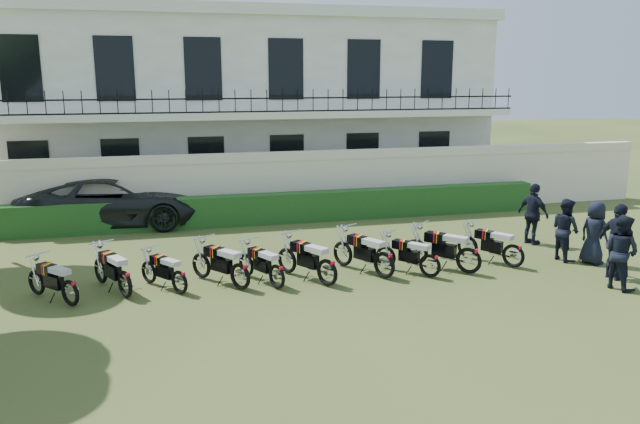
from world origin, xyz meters
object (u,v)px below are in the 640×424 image
at_px(motorcycle_6, 384,259).
at_px(officer_3, 594,233).
at_px(motorcycle_8, 469,254).
at_px(motorcycle_0, 70,287).
at_px(motorcycle_3, 240,270).
at_px(officer_4, 565,229).
at_px(motorcycle_1, 125,278).
at_px(motorcycle_5, 327,266).
at_px(motorcycle_2, 179,277).
at_px(motorcycle_9, 514,250).
at_px(suv, 113,201).
at_px(officer_1, 621,252).
at_px(officer_5, 533,214).
at_px(officer_2, 618,242).
at_px(motorcycle_4, 277,271).
at_px(motorcycle_7, 430,260).

bearing_deg(motorcycle_6, officer_3, -31.06).
bearing_deg(motorcycle_6, motorcycle_8, -34.82).
xyz_separation_m(motorcycle_0, motorcycle_3, (3.66, 0.15, 0.04)).
bearing_deg(officer_4, motorcycle_1, 85.42).
relative_size(motorcycle_5, officer_3, 1.06).
height_order(motorcycle_0, officer_4, officer_4).
bearing_deg(motorcycle_2, motorcycle_9, -36.23).
distance_m(motorcycle_2, motorcycle_3, 1.37).
relative_size(motorcycle_0, motorcycle_5, 0.80).
height_order(motorcycle_1, officer_4, officer_4).
xyz_separation_m(motorcycle_5, suv, (-5.26, 7.69, 0.31)).
xyz_separation_m(officer_1, officer_5, (0.26, 3.97, 0.03)).
bearing_deg(officer_4, officer_3, -139.30).
relative_size(officer_2, officer_4, 1.11).
bearing_deg(officer_5, motorcycle_9, 120.90).
height_order(motorcycle_4, motorcycle_7, motorcycle_7).
bearing_deg(motorcycle_1, officer_2, -34.59).
height_order(motorcycle_0, suv, suv).
xyz_separation_m(motorcycle_1, officer_1, (11.13, -2.08, 0.39)).
xyz_separation_m(motorcycle_2, motorcycle_7, (5.99, -0.29, 0.03)).
bearing_deg(officer_5, motorcycle_3, 85.75).
distance_m(motorcycle_2, officer_3, 10.66).
bearing_deg(motorcycle_1, motorcycle_4, -31.04).
bearing_deg(motorcycle_1, motorcycle_0, 165.02).
bearing_deg(officer_1, motorcycle_2, 63.14).
xyz_separation_m(motorcycle_4, officer_4, (7.93, 0.47, 0.39)).
relative_size(motorcycle_0, motorcycle_7, 0.96).
xyz_separation_m(motorcycle_6, motorcycle_7, (1.11, -0.21, -0.05)).
height_order(motorcycle_6, officer_3, officer_3).
height_order(motorcycle_3, suv, suv).
height_order(motorcycle_0, motorcycle_3, motorcycle_3).
relative_size(motorcycle_2, motorcycle_5, 0.81).
relative_size(motorcycle_3, motorcycle_4, 0.99).
bearing_deg(motorcycle_0, motorcycle_6, -40.65).
xyz_separation_m(suv, officer_5, (12.10, -5.47, 0.09)).
distance_m(motorcycle_8, officer_2, 3.55).
height_order(motorcycle_1, officer_3, officer_3).
bearing_deg(motorcycle_6, motorcycle_0, 151.25).
bearing_deg(officer_3, motorcycle_4, 75.58).
distance_m(motorcycle_5, officer_3, 7.28).
relative_size(officer_3, officer_5, 0.93).
distance_m(motorcycle_4, motorcycle_8, 4.84).
bearing_deg(suv, motorcycle_4, -147.66).
height_order(motorcycle_1, motorcycle_7, motorcycle_1).
distance_m(motorcycle_4, motorcycle_9, 6.20).
xyz_separation_m(motorcycle_6, officer_3, (5.78, -0.13, 0.32)).
bearing_deg(motorcycle_9, officer_4, -21.89).
bearing_deg(motorcycle_2, motorcycle_7, -38.52).
bearing_deg(suv, officer_1, -124.55).
distance_m(motorcycle_3, officer_2, 9.11).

